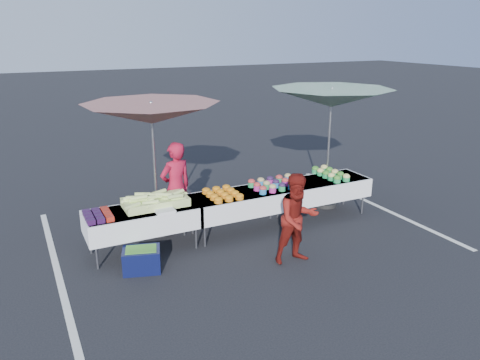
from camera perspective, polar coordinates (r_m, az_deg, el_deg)
name	(u,v)px	position (r m, az deg, el deg)	size (l,w,h in m)	color
ground	(240,231)	(8.71, 0.00, -6.28)	(80.00, 80.00, 0.00)	black
stripe_left	(57,269)	(7.96, -21.44, -10.01)	(0.10, 5.00, 0.00)	silver
stripe_right	(374,204)	(10.42, 15.97, -2.85)	(0.10, 5.00, 0.00)	silver
table_left	(142,219)	(7.90, -11.80, -4.65)	(1.86, 0.81, 0.75)	white
table_center	(240,202)	(8.49, 0.00, -2.68)	(1.86, 0.81, 0.75)	white
table_right	(321,188)	(9.38, 9.90, -0.94)	(1.86, 0.81, 0.75)	white
berry_punnets	(98,216)	(7.65, -16.93, -4.17)	(0.40, 0.54, 0.08)	black
corn_pile	(155,201)	(7.91, -10.28, -2.54)	(1.16, 0.57, 0.26)	#BEE475
plastic_bags	(165,211)	(7.64, -9.13, -3.74)	(0.30, 0.25, 0.05)	white
carrot_bowls	(223,194)	(8.26, -2.14, -1.67)	(0.55, 0.69, 0.11)	orange
potato_cups	(276,183)	(8.74, 4.40, -0.39)	(0.94, 0.58, 0.16)	#2877BD
bean_baskets	(330,173)	(9.52, 10.96, 0.79)	(0.36, 0.86, 0.15)	#24934E
vendor	(176,188)	(8.52, -7.81, -0.93)	(0.61, 0.40, 1.68)	#AA1330
customer	(298,219)	(7.40, 7.05, -4.70)	(0.71, 0.56, 1.47)	maroon
umbrella_left	(152,114)	(8.15, -10.73, 7.87)	(2.94, 2.94, 2.42)	black
umbrella_right	(331,99)	(9.56, 11.09, 9.70)	(2.47, 2.47, 2.49)	black
storage_bin	(142,259)	(7.44, -11.90, -9.43)	(0.66, 0.56, 0.37)	#0A0F36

